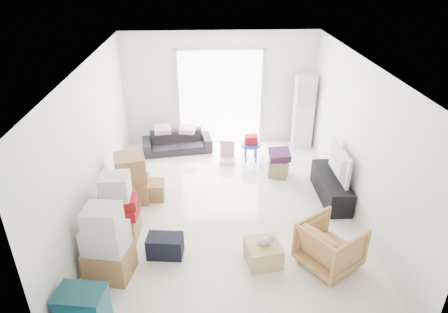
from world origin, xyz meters
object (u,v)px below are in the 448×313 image
at_px(tv_console, 331,187).
at_px(storage_bins, 84,312).
at_px(armchair, 331,243).
at_px(ottoman, 279,167).
at_px(television, 333,173).
at_px(kids_table, 251,143).
at_px(sofa, 177,139).
at_px(wood_crate, 263,253).
at_px(ac_tower, 303,112).

distance_m(tv_console, storage_bins, 4.84).
relative_size(armchair, ottoman, 2.08).
height_order(television, armchair, armchair).
distance_m(storage_bins, kids_table, 5.19).
height_order(sofa, armchair, armchair).
bearing_deg(ottoman, wood_crate, -104.80).
xyz_separation_m(sofa, ottoman, (2.20, -1.29, -0.12)).
distance_m(tv_console, television, 0.30).
bearing_deg(television, sofa, 53.76).
bearing_deg(tv_console, storage_bins, -143.72).
bearing_deg(ottoman, storage_bins, -129.04).
height_order(television, ottoman, television).
height_order(ac_tower, wood_crate, ac_tower).
height_order(ac_tower, armchair, ac_tower).
relative_size(ac_tower, television, 1.71).
distance_m(tv_console, armchair, 1.91).
distance_m(television, sofa, 3.76).
bearing_deg(tv_console, armchair, -107.11).
relative_size(storage_bins, wood_crate, 1.32).
bearing_deg(storage_bins, sofa, 80.39).
bearing_deg(sofa, tv_console, -44.34).
xyz_separation_m(television, storage_bins, (-3.90, -2.86, -0.21)).
bearing_deg(sofa, storage_bins, -108.18).
bearing_deg(ottoman, tv_console, -46.98).
distance_m(tv_console, wood_crate, 2.31).
relative_size(tv_console, kids_table, 2.37).
distance_m(armchair, kids_table, 3.57).
relative_size(ac_tower, wood_crate, 3.50).
distance_m(kids_table, wood_crate, 3.40).
relative_size(tv_console, ottoman, 3.68).
xyz_separation_m(tv_console, storage_bins, (-3.90, -2.86, 0.10)).
relative_size(armchair, storage_bins, 1.22).
bearing_deg(storage_bins, tv_console, 36.28).
height_order(tv_console, television, television).
xyz_separation_m(ac_tower, tv_console, (0.05, -2.34, -0.64)).
relative_size(sofa, storage_bins, 2.43).
distance_m(armchair, ottoman, 2.75).
bearing_deg(ac_tower, television, -88.78).
xyz_separation_m(ottoman, wood_crate, (-0.69, -2.62, -0.03)).
bearing_deg(storage_bins, ottoman, 50.96).
height_order(ottoman, wood_crate, ottoman).
relative_size(ac_tower, kids_table, 2.92).
xyz_separation_m(television, armchair, (-0.56, -1.82, -0.14)).
bearing_deg(ac_tower, armchair, -96.99).
xyz_separation_m(ac_tower, sofa, (-2.99, -0.15, -0.56)).
distance_m(television, kids_table, 2.15).
relative_size(television, storage_bins, 1.54).
height_order(ac_tower, kids_table, ac_tower).
bearing_deg(wood_crate, ac_tower, 69.89).
relative_size(television, sofa, 0.64).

